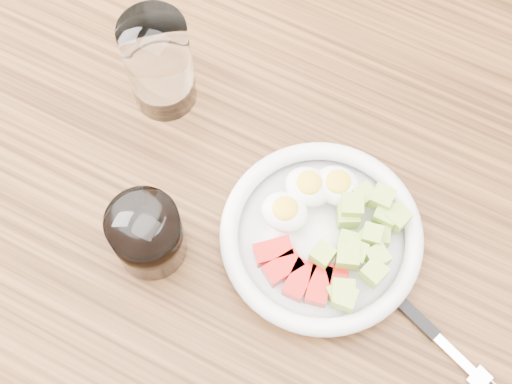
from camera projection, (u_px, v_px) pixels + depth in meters
ground at (258, 335)px, 1.54m from camera, size 4.00×4.00×0.00m
dining_table at (259, 239)px, 0.92m from camera, size 1.50×0.90×0.77m
bowl at (323, 234)px, 0.79m from camera, size 0.23×0.23×0.06m
fork at (422, 323)px, 0.77m from camera, size 0.19×0.08×0.01m
water_glass at (159, 65)px, 0.82m from camera, size 0.08×0.08×0.14m
coffee_glass at (147, 235)px, 0.77m from camera, size 0.08×0.08×0.09m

